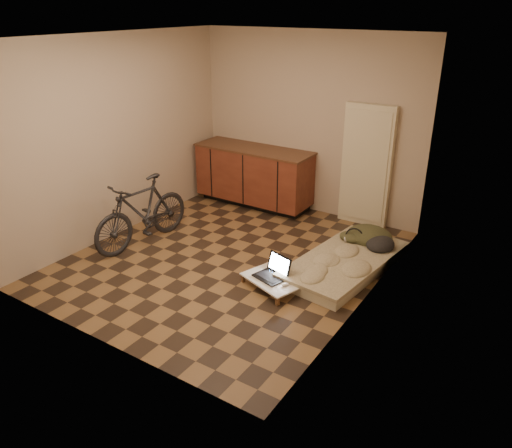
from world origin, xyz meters
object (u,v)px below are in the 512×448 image
Objects in this scene: futon at (345,263)px; laptop at (273,272)px; lap_desk at (273,280)px; bicycle at (141,209)px.

laptop is (-0.53, -0.79, 0.08)m from futon.
lap_desk is 1.88× the size of laptop.
bicycle is at bearing -155.07° from futon.
lap_desk is at bearing -47.00° from laptop.
futon is at bearing 72.16° from laptop.
bicycle is 3.76× the size of laptop.
laptop is at bearing 5.74° from bicycle.
futon is 0.95m from laptop.
laptop is (-0.03, 0.05, 0.06)m from lap_desk.
lap_desk is (2.00, -0.04, -0.40)m from bicycle.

